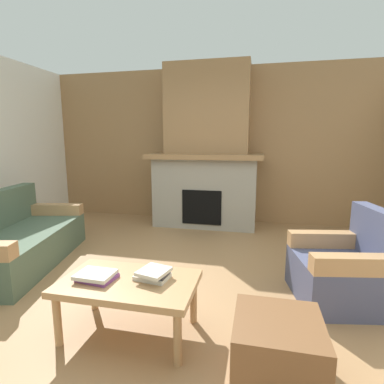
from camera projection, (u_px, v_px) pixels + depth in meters
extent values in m
plane|color=#9E754C|center=(156.00, 300.00, 2.73)|extent=(9.00, 9.00, 0.00)
cube|color=#997047|center=(210.00, 146.00, 5.38)|extent=(6.00, 0.12, 2.70)
cube|color=gray|center=(206.00, 192.00, 5.12)|extent=(1.70, 0.70, 1.15)
cube|color=black|center=(202.00, 207.00, 4.83)|extent=(0.64, 0.08, 0.56)
cube|color=#997047|center=(205.00, 156.00, 4.97)|extent=(1.90, 0.82, 0.08)
cube|color=#997047|center=(207.00, 109.00, 4.98)|extent=(1.40, 0.50, 1.47)
cube|color=#4C604C|center=(22.00, 248.00, 3.50)|extent=(1.21, 1.94, 0.40)
cube|color=tan|center=(52.00, 209.00, 4.26)|extent=(0.85, 0.34, 0.15)
cube|color=#474C6B|center=(339.00, 279.00, 2.71)|extent=(0.88, 0.88, 0.40)
cube|color=#474C6B|center=(379.00, 235.00, 2.62)|extent=(0.28, 0.77, 0.45)
cube|color=tan|center=(328.00, 239.00, 2.96)|extent=(0.77, 0.28, 0.15)
cube|color=tan|center=(360.00, 265.00, 2.35)|extent=(0.77, 0.28, 0.15)
cube|color=tan|center=(129.00, 283.00, 2.20)|extent=(1.00, 0.60, 0.05)
cylinder|color=tan|center=(57.00, 321.00, 2.10)|extent=(0.06, 0.06, 0.38)
cylinder|color=tan|center=(178.00, 339.00, 1.91)|extent=(0.06, 0.06, 0.38)
cylinder|color=tan|center=(94.00, 288.00, 2.56)|extent=(0.06, 0.06, 0.38)
cylinder|color=tan|center=(194.00, 300.00, 2.37)|extent=(0.06, 0.06, 0.38)
cube|color=brown|center=(277.00, 351.00, 1.79)|extent=(0.52, 0.52, 0.40)
cube|color=#7A3D84|center=(97.00, 277.00, 2.21)|extent=(0.29, 0.23, 0.03)
cube|color=beige|center=(95.00, 275.00, 2.19)|extent=(0.27, 0.22, 0.03)
cube|color=beige|center=(152.00, 277.00, 2.21)|extent=(0.27, 0.20, 0.03)
cube|color=#2D2D33|center=(155.00, 274.00, 2.20)|extent=(0.20, 0.17, 0.02)
cube|color=beige|center=(154.00, 271.00, 2.19)|extent=(0.25, 0.26, 0.03)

